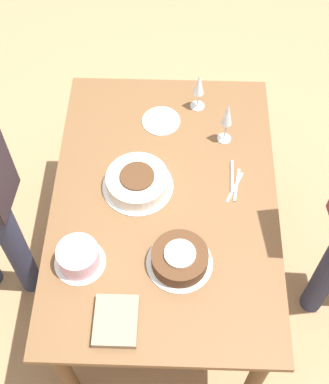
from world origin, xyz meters
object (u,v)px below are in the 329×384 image
at_px(cake_front_chocolate, 180,259).
at_px(wine_glass_near, 227,116).
at_px(cake_back_decorated, 79,257).
at_px(wine_glass_far, 199,86).
at_px(cake_center_white, 137,182).

xyz_separation_m(cake_front_chocolate, wine_glass_near, (0.64, -0.20, 0.12)).
xyz_separation_m(cake_back_decorated, wine_glass_far, (0.85, -0.47, 0.09)).
relative_size(wine_glass_near, wine_glass_far, 1.09).
bearing_deg(wine_glass_far, wine_glass_near, -148.24).
distance_m(cake_front_chocolate, wine_glass_far, 0.85).
relative_size(cake_center_white, wine_glass_far, 1.47).
bearing_deg(cake_front_chocolate, wine_glass_near, -17.06).
bearing_deg(cake_back_decorated, cake_center_white, -29.12).
relative_size(cake_center_white, wine_glass_near, 1.35).
height_order(cake_center_white, wine_glass_far, wine_glass_far).
bearing_deg(wine_glass_far, cake_center_white, 151.36).
distance_m(cake_front_chocolate, wine_glass_near, 0.68).
distance_m(cake_center_white, wine_glass_far, 0.55).
distance_m(cake_center_white, cake_front_chocolate, 0.41).
height_order(wine_glass_near, wine_glass_far, wine_glass_near).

